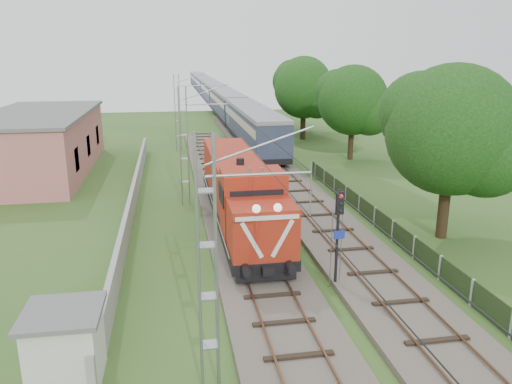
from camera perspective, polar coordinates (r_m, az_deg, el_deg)
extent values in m
plane|color=#2C521E|center=(23.80, 0.47, -9.37)|extent=(140.00, 140.00, 0.00)
cube|color=#6B6054|center=(30.16, -1.91, -3.58)|extent=(4.20, 70.00, 0.30)
cube|color=black|center=(30.10, -1.92, -3.22)|extent=(2.40, 70.00, 0.10)
cube|color=brown|center=(29.98, -3.53, -3.17)|extent=(0.08, 70.00, 0.05)
cube|color=brown|center=(30.20, -0.32, -3.00)|extent=(0.08, 70.00, 0.05)
cube|color=#6B6054|center=(43.32, 2.24, 2.36)|extent=(4.20, 80.00, 0.30)
cube|color=black|center=(43.28, 2.25, 2.62)|extent=(2.40, 80.00, 0.10)
cube|color=brown|center=(43.09, 1.14, 2.67)|extent=(0.08, 80.00, 0.05)
cube|color=brown|center=(43.44, 3.35, 2.75)|extent=(0.08, 80.00, 0.05)
cylinder|color=gray|center=(13.83, 0.35, 2.03)|extent=(3.00, 0.08, 0.08)
cylinder|color=gray|center=(33.47, -5.81, 9.94)|extent=(3.00, 0.08, 0.08)
cylinder|color=gray|center=(53.38, -7.44, 11.96)|extent=(3.00, 0.08, 0.08)
cylinder|color=black|center=(33.76, -3.19, 7.82)|extent=(0.03, 70.00, 0.03)
cylinder|color=black|center=(33.61, -3.22, 10.01)|extent=(0.03, 70.00, 0.03)
cube|color=#9E9E99|center=(34.60, -13.82, -0.47)|extent=(0.25, 40.00, 1.50)
cube|color=#BE6667|center=(47.18, -23.44, 5.09)|extent=(8.00, 20.00, 5.00)
cube|color=#606060|center=(46.84, -23.78, 8.21)|extent=(8.40, 20.40, 0.25)
cube|color=black|center=(40.64, -19.85, 3.51)|extent=(0.10, 1.60, 1.80)
cube|color=black|center=(46.46, -18.65, 5.03)|extent=(0.10, 1.60, 1.80)
cube|color=black|center=(52.32, -17.72, 6.21)|extent=(0.10, 1.60, 1.80)
cube|color=black|center=(28.59, 15.38, -4.29)|extent=(0.05, 32.00, 1.15)
cube|color=#9E9E99|center=(42.06, 6.82, 2.49)|extent=(0.12, 0.12, 1.20)
cube|color=black|center=(29.89, -1.93, -2.02)|extent=(3.06, 17.31, 0.51)
cube|color=black|center=(24.78, -0.11, -6.56)|extent=(2.24, 3.67, 0.51)
cube|color=black|center=(35.31, -3.19, 0.21)|extent=(2.24, 3.67, 0.51)
cube|color=black|center=(22.16, 1.21, -9.63)|extent=(2.65, 0.25, 0.36)
cube|color=#9D1911|center=(22.52, 0.66, -4.16)|extent=(2.95, 2.55, 2.34)
sphere|color=white|center=(20.88, 0.05, -1.93)|extent=(0.37, 0.37, 0.37)
sphere|color=white|center=(21.05, 2.51, -1.80)|extent=(0.37, 0.37, 0.37)
cube|color=silver|center=(21.24, -0.46, -5.55)|extent=(1.02, 0.06, 1.70)
cube|color=silver|center=(21.48, 3.04, -5.33)|extent=(1.02, 0.06, 1.70)
cube|color=silver|center=(21.02, 1.31, -2.98)|extent=(2.75, 0.06, 0.18)
cube|color=#9D1911|center=(24.71, -0.39, -1.23)|extent=(3.06, 2.44, 3.26)
cube|color=black|center=(23.39, 0.11, -0.91)|extent=(2.55, 0.06, 0.92)
cube|color=#9D1911|center=(31.85, -2.58, 2.02)|extent=(2.85, 12.32, 2.65)
cylinder|color=black|center=(28.52, -1.81, 3.47)|extent=(0.45, 0.45, 0.41)
cylinder|color=gray|center=(23.43, -0.81, 2.34)|extent=(0.12, 0.12, 0.36)
cylinder|color=gray|center=(23.53, 0.67, 2.40)|extent=(0.12, 0.12, 0.36)
cube|color=black|center=(54.75, -0.38, 5.99)|extent=(3.12, 23.70, 0.54)
cube|color=#323A54|center=(54.49, -0.38, 7.78)|extent=(3.23, 23.70, 2.91)
cube|color=#BCB091|center=(54.42, -0.39, 8.34)|extent=(3.27, 22.75, 0.81)
cube|color=gray|center=(54.30, -0.39, 9.47)|extent=(3.29, 23.70, 0.38)
cube|color=black|center=(79.06, -3.38, 8.92)|extent=(3.12, 23.70, 0.54)
cube|color=#323A54|center=(78.88, -3.40, 10.17)|extent=(3.23, 23.70, 2.91)
cube|color=#BCB091|center=(78.83, -3.41, 10.56)|extent=(3.27, 22.75, 0.81)
cube|color=gray|center=(78.75, -3.42, 11.34)|extent=(3.29, 23.70, 0.38)
cube|color=black|center=(103.59, -4.98, 10.46)|extent=(3.12, 23.70, 0.54)
cube|color=#323A54|center=(103.46, -5.00, 11.41)|extent=(3.23, 23.70, 2.91)
cube|color=#BCB091|center=(103.42, -5.01, 11.71)|extent=(3.27, 22.75, 0.81)
cube|color=gray|center=(103.35, -5.03, 12.31)|extent=(3.29, 23.70, 0.38)
cube|color=black|center=(128.22, -5.98, 11.41)|extent=(3.12, 23.70, 0.54)
cube|color=#323A54|center=(128.11, -6.00, 12.18)|extent=(3.23, 23.70, 2.91)
cube|color=#BCB091|center=(128.08, -6.01, 12.42)|extent=(3.27, 22.75, 0.81)
cube|color=gray|center=(128.03, -6.02, 12.90)|extent=(3.29, 23.70, 0.38)
cube|color=black|center=(152.89, -6.66, 12.05)|extent=(3.12, 23.70, 0.54)
cube|color=#323A54|center=(152.80, -6.68, 12.69)|extent=(3.23, 23.70, 2.91)
cube|color=#BCB091|center=(152.78, -6.68, 12.89)|extent=(3.27, 22.75, 0.81)
cube|color=gray|center=(152.73, -6.70, 13.30)|extent=(3.29, 23.70, 0.38)
cylinder|color=black|center=(21.91, 9.25, -5.43)|extent=(0.13, 0.13, 4.52)
cube|color=black|center=(21.24, 9.57, -1.22)|extent=(0.33, 0.23, 1.00)
sphere|color=red|center=(21.05, 9.71, -0.48)|extent=(0.16, 0.16, 0.16)
sphere|color=black|center=(21.14, 9.67, -1.31)|extent=(0.16, 0.16, 0.16)
sphere|color=black|center=(21.23, 9.63, -2.13)|extent=(0.16, 0.16, 0.16)
cube|color=navy|center=(21.73, 9.49, -4.85)|extent=(0.50, 0.09, 0.36)
cube|color=silver|center=(17.36, -20.91, -16.39)|extent=(2.10, 2.10, 2.28)
cube|color=#606060|center=(16.76, -21.32, -12.75)|extent=(2.42, 2.42, 0.16)
cylinder|color=#352215|center=(29.60, 20.74, -0.91)|extent=(0.61, 0.61, 4.32)
sphere|color=black|center=(28.81, 21.48, 6.60)|extent=(7.06, 7.06, 7.06)
sphere|color=black|center=(28.85, 24.77, 4.28)|extent=(4.95, 4.95, 4.95)
sphere|color=black|center=(29.17, 18.29, 8.56)|extent=(4.59, 4.59, 4.59)
cylinder|color=#352215|center=(49.59, 10.80, 6.00)|extent=(0.52, 0.52, 4.07)
sphere|color=black|center=(49.13, 11.02, 10.26)|extent=(6.66, 6.66, 6.66)
sphere|color=black|center=(48.79, 12.86, 9.03)|extent=(4.66, 4.66, 4.66)
sphere|color=black|center=(49.77, 9.31, 11.26)|extent=(4.33, 4.33, 4.33)
cylinder|color=#352215|center=(60.70, 5.39, 8.02)|extent=(0.63, 0.63, 4.28)
sphere|color=black|center=(60.32, 5.49, 11.68)|extent=(7.00, 7.00, 7.00)
sphere|color=black|center=(59.77, 7.05, 10.66)|extent=(4.90, 4.90, 4.90)
sphere|color=black|center=(61.15, 4.07, 12.49)|extent=(4.55, 4.55, 4.55)
cylinder|color=#352215|center=(66.99, 5.40, 8.77)|extent=(0.52, 0.52, 4.39)
sphere|color=black|center=(66.64, 5.48, 12.17)|extent=(7.18, 7.18, 7.18)
sphere|color=black|center=(66.07, 6.93, 11.24)|extent=(5.02, 5.02, 5.02)
sphere|color=black|center=(67.50, 4.16, 12.92)|extent=(4.66, 4.66, 4.66)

